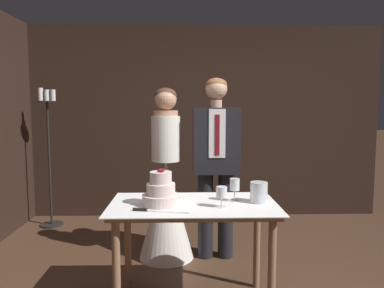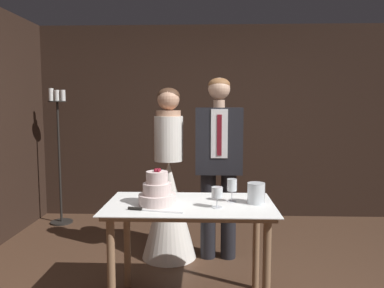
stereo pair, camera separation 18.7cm
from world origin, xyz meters
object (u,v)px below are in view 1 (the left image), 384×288
at_px(wine_glass_near, 222,193).
at_px(bride, 166,196).
at_px(wine_glass_middle, 235,186).
at_px(cake_table, 193,218).
at_px(cake_knife, 150,210).
at_px(groom, 216,157).
at_px(candle_stand, 49,155).
at_px(hurricane_candle, 259,193).
at_px(tiered_cake, 161,192).

height_order(wine_glass_near, bride, bride).
bearing_deg(wine_glass_middle, bride, 123.98).
height_order(cake_table, cake_knife, cake_knife).
bearing_deg(groom, wine_glass_near, -92.63).
relative_size(cake_table, wine_glass_near, 8.35).
bearing_deg(cake_table, candle_stand, 132.11).
relative_size(cake_table, groom, 0.70).
height_order(bride, groom, groom).
xyz_separation_m(cake_knife, bride, (0.06, 1.10, -0.17)).
bearing_deg(hurricane_candle, wine_glass_near, -156.86).
xyz_separation_m(tiered_cake, cake_knife, (-0.07, -0.17, -0.09)).
bearing_deg(wine_glass_near, tiered_cake, 170.93).
distance_m(wine_glass_near, candle_stand, 2.81).
height_order(hurricane_candle, candle_stand, candle_stand).
bearing_deg(cake_table, cake_knife, -146.89).
height_order(tiered_cake, cake_knife, tiered_cake).
bearing_deg(bride, groom, -0.07).
relative_size(wine_glass_middle, bride, 0.10).
bearing_deg(candle_stand, hurricane_candle, -40.42).
distance_m(cake_knife, wine_glass_middle, 0.69).
bearing_deg(groom, cake_table, -105.20).
xyz_separation_m(hurricane_candle, candle_stand, (-2.23, 1.90, 0.04)).
height_order(cake_table, groom, groom).
bearing_deg(candle_stand, cake_knife, -56.01).
height_order(tiered_cake, wine_glass_near, tiered_cake).
relative_size(wine_glass_middle, candle_stand, 0.10).
height_order(cake_knife, bride, bride).
xyz_separation_m(cake_table, wine_glass_middle, (0.32, 0.07, 0.23)).
xyz_separation_m(wine_glass_near, bride, (-0.44, 1.00, -0.27)).
bearing_deg(cake_knife, hurricane_candle, 26.38).
distance_m(cake_knife, wine_glass_near, 0.52).
bearing_deg(wine_glass_middle, cake_table, -167.82).
height_order(cake_table, wine_glass_near, wine_glass_near).
xyz_separation_m(groom, candle_stand, (-1.98, 1.03, -0.11)).
bearing_deg(tiered_cake, wine_glass_middle, 10.18).
bearing_deg(candle_stand, wine_glass_near, -46.27).
relative_size(tiered_cake, hurricane_candle, 1.77).
xyz_separation_m(cake_table, cake_knife, (-0.31, -0.20, 0.12)).
bearing_deg(wine_glass_middle, candle_stand, 137.90).
xyz_separation_m(cake_table, hurricane_candle, (0.49, 0.02, 0.18)).
xyz_separation_m(cake_table, candle_stand, (-1.74, 1.93, 0.22)).
xyz_separation_m(cake_knife, groom, (0.55, 1.10, 0.21)).
relative_size(wine_glass_middle, groom, 0.10).
xyz_separation_m(hurricane_candle, bride, (-0.74, 0.87, -0.24)).
bearing_deg(groom, bride, 179.93).
bearing_deg(tiered_cake, cake_knife, -112.03).
relative_size(wine_glass_near, candle_stand, 0.09).
relative_size(wine_glass_near, bride, 0.09).
xyz_separation_m(cake_knife, candle_stand, (-1.43, 2.13, 0.10)).
relative_size(cake_table, cake_knife, 3.18).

